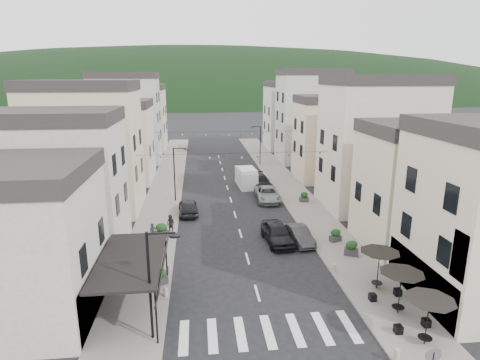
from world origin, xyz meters
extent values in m
plane|color=black|center=(0.00, 0.00, 0.00)|extent=(700.00, 700.00, 0.00)
cube|color=slate|center=(-7.50, 32.00, 0.06)|extent=(4.00, 76.00, 0.12)
cube|color=slate|center=(7.50, 32.00, 0.06)|extent=(4.00, 76.00, 0.12)
ellipsoid|color=black|center=(0.00, 300.00, 0.00)|extent=(640.00, 360.00, 70.00)
cube|color=black|center=(-7.50, 5.00, 3.20)|extent=(3.60, 7.50, 0.15)
cube|color=black|center=(-5.70, 5.00, 2.70)|extent=(0.34, 7.50, 0.99)
cylinder|color=black|center=(-5.80, 1.50, 1.60)|extent=(0.10, 0.10, 3.20)
cylinder|color=black|center=(-5.80, 8.50, 1.60)|extent=(0.10, 0.10, 3.20)
cube|color=#AAA49C|center=(-14.50, 14.00, 5.00)|extent=(10.00, 7.00, 10.00)
cube|color=#262323|center=(-14.50, 14.00, 10.50)|extent=(10.20, 7.14, 1.00)
cube|color=beige|center=(-14.50, 24.00, 6.00)|extent=(10.00, 8.00, 12.00)
cube|color=#262323|center=(-14.50, 24.00, 12.50)|extent=(10.20, 8.16, 1.00)
cube|color=#C2AC9D|center=(-14.50, 36.00, 4.75)|extent=(10.00, 8.00, 9.50)
cube|color=#262323|center=(-14.50, 36.00, 10.00)|extent=(10.20, 8.16, 1.00)
cube|color=#B6B6B0|center=(-14.50, 48.00, 6.50)|extent=(10.00, 7.00, 13.00)
cube|color=#262323|center=(-14.50, 48.00, 13.50)|extent=(10.20, 7.14, 1.00)
cube|color=beige|center=(-14.50, 60.00, 5.50)|extent=(10.00, 9.00, 11.00)
cube|color=#262323|center=(-14.50, 60.00, 11.50)|extent=(10.20, 9.18, 1.00)
cube|color=beige|center=(14.50, 12.00, 4.50)|extent=(10.00, 7.00, 9.00)
cube|color=#262323|center=(14.50, 12.00, 9.50)|extent=(10.20, 7.14, 1.00)
cube|color=#C2AC9D|center=(14.50, 22.00, 6.25)|extent=(10.00, 8.00, 12.50)
cube|color=#262323|center=(14.50, 22.00, 13.00)|extent=(10.20, 8.16, 1.00)
cube|color=beige|center=(14.50, 34.00, 5.00)|extent=(10.00, 7.00, 10.00)
cube|color=#262323|center=(14.50, 34.00, 10.50)|extent=(10.20, 7.14, 1.00)
cube|color=#B6B6B0|center=(14.50, 46.00, 6.75)|extent=(10.00, 8.00, 13.50)
cube|color=#262323|center=(14.50, 46.00, 14.00)|extent=(10.20, 8.16, 1.00)
cube|color=#AAA49C|center=(14.50, 58.00, 5.75)|extent=(10.00, 9.00, 11.50)
cube|color=#262323|center=(14.50, 58.00, 12.00)|extent=(10.20, 9.18, 1.00)
cylinder|color=black|center=(7.70, 0.00, 1.27)|extent=(0.06, 0.06, 2.30)
cone|color=black|center=(7.70, 0.00, 2.37)|extent=(2.50, 2.50, 0.55)
cylinder|color=black|center=(7.70, 0.00, 0.49)|extent=(0.70, 0.70, 0.04)
cylinder|color=black|center=(7.70, 2.80, 1.27)|extent=(0.06, 0.06, 2.30)
cone|color=black|center=(7.70, 2.80, 2.37)|extent=(2.50, 2.50, 0.55)
cylinder|color=black|center=(7.70, 2.80, 0.49)|extent=(0.70, 0.70, 0.04)
cylinder|color=black|center=(7.70, 5.60, 1.27)|extent=(0.06, 0.06, 2.30)
cone|color=black|center=(7.70, 5.60, 2.37)|extent=(2.50, 2.50, 0.55)
cylinder|color=black|center=(7.70, 5.60, 0.49)|extent=(0.70, 0.70, 0.04)
cylinder|color=black|center=(-6.10, 2.00, 3.00)|extent=(0.14, 0.14, 6.00)
cylinder|color=black|center=(-5.40, 2.00, 5.90)|extent=(1.40, 0.10, 0.10)
cylinder|color=black|center=(-4.75, 2.00, 5.75)|extent=(0.56, 0.56, 0.08)
cylinder|color=black|center=(-6.10, 26.00, 3.00)|extent=(0.14, 0.14, 6.00)
cylinder|color=black|center=(-5.40, 26.00, 5.90)|extent=(1.40, 0.10, 0.10)
cylinder|color=black|center=(-4.75, 26.00, 5.75)|extent=(0.56, 0.56, 0.08)
cylinder|color=black|center=(6.10, 44.00, 3.00)|extent=(0.14, 0.14, 6.00)
cylinder|color=black|center=(5.40, 44.00, 5.90)|extent=(1.40, 0.10, 0.10)
cylinder|color=black|center=(4.75, 44.00, 5.75)|extent=(0.56, 0.56, 0.08)
cylinder|color=slate|center=(5.80, -3.50, 2.35)|extent=(0.70, 0.04, 0.70)
cylinder|color=gray|center=(-5.70, 6.00, 0.42)|extent=(0.26, 0.26, 0.60)
cylinder|color=gray|center=(-5.70, 9.00, 0.42)|extent=(0.26, 0.26, 0.60)
cylinder|color=gray|center=(5.70, 8.00, 0.42)|extent=(0.26, 0.26, 0.60)
cylinder|color=gray|center=(5.70, -1.00, 0.42)|extent=(0.26, 0.26, 0.60)
cylinder|color=black|center=(0.00, 22.00, 6.00)|extent=(19.00, 0.02, 0.02)
cone|color=beige|center=(-8.71, 22.00, 5.81)|extent=(0.28, 0.28, 0.24)
cone|color=navy|center=(-7.12, 22.00, 5.73)|extent=(0.28, 0.28, 0.24)
cone|color=beige|center=(-5.54, 22.00, 5.65)|extent=(0.28, 0.28, 0.24)
cone|color=navy|center=(-3.96, 22.00, 5.58)|extent=(0.28, 0.28, 0.24)
cone|color=beige|center=(-2.38, 22.00, 5.54)|extent=(0.28, 0.28, 0.24)
cone|color=navy|center=(-0.79, 22.00, 5.51)|extent=(0.28, 0.28, 0.24)
cone|color=beige|center=(0.79, 22.00, 5.51)|extent=(0.28, 0.28, 0.24)
cone|color=navy|center=(2.38, 22.00, 5.54)|extent=(0.28, 0.28, 0.24)
cone|color=beige|center=(3.96, 22.00, 5.58)|extent=(0.28, 0.28, 0.24)
cone|color=navy|center=(5.54, 22.00, 5.65)|extent=(0.28, 0.28, 0.24)
cone|color=beige|center=(7.12, 22.00, 5.73)|extent=(0.28, 0.28, 0.24)
cone|color=navy|center=(8.71, 22.00, 5.81)|extent=(0.28, 0.28, 0.24)
cylinder|color=black|center=(0.00, 38.00, 6.00)|extent=(19.00, 0.02, 0.02)
cone|color=beige|center=(-8.71, 38.00, 5.81)|extent=(0.28, 0.28, 0.24)
cone|color=navy|center=(-7.12, 38.00, 5.73)|extent=(0.28, 0.28, 0.24)
cone|color=beige|center=(-5.54, 38.00, 5.65)|extent=(0.28, 0.28, 0.24)
cone|color=navy|center=(-3.96, 38.00, 5.58)|extent=(0.28, 0.28, 0.24)
cone|color=beige|center=(-2.38, 38.00, 5.54)|extent=(0.28, 0.28, 0.24)
cone|color=navy|center=(-0.79, 38.00, 5.51)|extent=(0.28, 0.28, 0.24)
cone|color=beige|center=(0.79, 38.00, 5.51)|extent=(0.28, 0.28, 0.24)
cone|color=navy|center=(2.38, 38.00, 5.54)|extent=(0.28, 0.28, 0.24)
cone|color=beige|center=(3.96, 38.00, 5.58)|extent=(0.28, 0.28, 0.24)
cone|color=navy|center=(5.54, 38.00, 5.65)|extent=(0.28, 0.28, 0.24)
cone|color=beige|center=(7.12, 38.00, 5.73)|extent=(0.28, 0.28, 0.24)
cone|color=navy|center=(8.71, 38.00, 5.81)|extent=(0.28, 0.28, 0.24)
imported|color=black|center=(2.80, 13.74, 0.83)|extent=(2.35, 5.04, 1.67)
imported|color=#2D2D2F|center=(4.60, 13.51, 0.68)|extent=(1.94, 4.27, 1.36)
imported|color=gray|center=(4.00, 25.25, 0.75)|extent=(2.59, 5.45, 1.50)
imported|color=black|center=(4.11, 30.78, 0.76)|extent=(2.58, 5.39, 1.52)
imported|color=black|center=(-4.60, 21.64, 0.77)|extent=(2.13, 4.64, 1.54)
cube|color=white|center=(2.39, 31.50, 1.05)|extent=(2.35, 5.18, 2.11)
cube|color=white|center=(2.43, 30.87, 2.16)|extent=(2.18, 3.50, 0.53)
cylinder|color=black|center=(1.68, 29.55, 0.37)|extent=(0.31, 0.75, 0.74)
cylinder|color=black|center=(3.36, 29.67, 0.37)|extent=(0.31, 0.75, 0.74)
cylinder|color=black|center=(1.42, 33.34, 0.37)|extent=(0.31, 0.75, 0.74)
cylinder|color=black|center=(3.10, 33.45, 0.37)|extent=(0.31, 0.75, 0.74)
imported|color=black|center=(-7.34, 14.70, 0.91)|extent=(0.67, 0.55, 1.59)
imported|color=black|center=(-6.02, 16.60, 0.92)|extent=(0.98, 0.92, 1.61)
cube|color=#2D2D2F|center=(-6.22, 7.58, 0.38)|extent=(1.16, 0.94, 0.51)
ellipsoid|color=black|center=(-6.22, 7.58, 0.94)|extent=(0.90, 0.57, 0.65)
cube|color=#313133|center=(-6.73, 15.61, 0.40)|extent=(1.27, 1.01, 0.56)
ellipsoid|color=black|center=(-6.73, 15.61, 1.01)|extent=(0.98, 0.62, 0.71)
cube|color=#303032|center=(7.59, 13.23, 0.36)|extent=(1.08, 0.84, 0.47)
ellipsoid|color=black|center=(7.59, 13.23, 0.88)|extent=(0.84, 0.53, 0.61)
cube|color=#2F3032|center=(7.89, 10.51, 0.38)|extent=(1.18, 0.92, 0.52)
ellipsoid|color=black|center=(7.89, 10.51, 0.96)|extent=(0.92, 0.59, 0.67)
cube|color=#323235|center=(7.85, 24.13, 0.36)|extent=(0.99, 0.58, 0.48)
ellipsoid|color=black|center=(7.85, 24.13, 0.89)|extent=(0.85, 0.54, 0.62)
camera|label=1|loc=(-3.50, -16.55, 13.30)|focal=30.00mm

